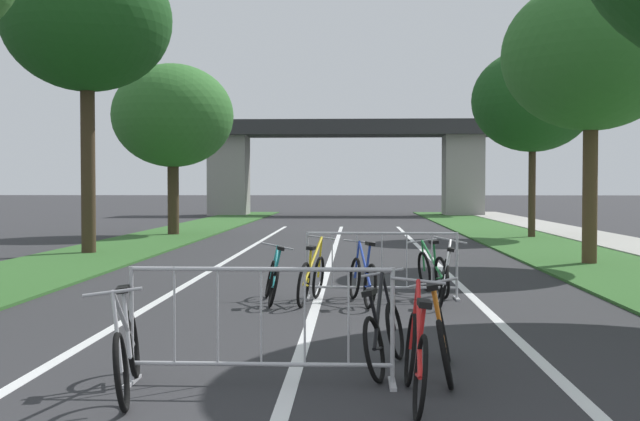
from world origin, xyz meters
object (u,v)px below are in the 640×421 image
(bicycle_green_5, at_px, (433,272))
(bicycle_blue_4, at_px, (362,279))
(tree_right_oak_near, at_px, (533,101))
(crowd_barrier_nearest, at_px, (261,326))
(bicycle_teal_0, at_px, (273,280))
(bicycle_orange_1, at_px, (443,339))
(tree_left_oak_mid, at_px, (173,116))
(bicycle_black_2, at_px, (384,334))
(tree_right_pine_far, at_px, (591,56))
(bicycle_silver_7, at_px, (127,352))
(tree_left_maple_mid, at_px, (87,20))
(bicycle_red_3, at_px, (416,357))
(crowd_barrier_second, at_px, (382,266))
(bicycle_yellow_6, at_px, (311,278))
(bicycle_white_8, at_px, (444,279))

(bicycle_green_5, bearing_deg, bicycle_blue_4, -149.77)
(tree_right_oak_near, relative_size, crowd_barrier_nearest, 2.67)
(bicycle_teal_0, bearing_deg, bicycle_orange_1, -74.46)
(tree_left_oak_mid, distance_m, bicycle_black_2, 21.95)
(tree_right_pine_far, distance_m, bicycle_silver_7, 14.05)
(tree_left_maple_mid, distance_m, bicycle_red_3, 16.61)
(crowd_barrier_nearest, bearing_deg, bicycle_orange_1, 13.71)
(crowd_barrier_second, distance_m, bicycle_silver_7, 6.26)
(tree_right_oak_near, distance_m, bicycle_orange_1, 20.89)
(bicycle_teal_0, xyz_separation_m, bicycle_blue_4, (1.36, -0.03, 0.02))
(crowd_barrier_second, relative_size, bicycle_teal_0, 1.48)
(crowd_barrier_second, bearing_deg, bicycle_green_5, 30.67)
(crowd_barrier_nearest, height_order, bicycle_red_3, crowd_barrier_nearest)
(crowd_barrier_second, bearing_deg, bicycle_orange_1, -85.47)
(tree_right_oak_near, height_order, bicycle_black_2, tree_right_oak_near)
(bicycle_silver_7, bearing_deg, tree_right_oak_near, -122.31)
(tree_left_oak_mid, relative_size, bicycle_green_5, 3.72)
(bicycle_orange_1, bearing_deg, tree_left_maple_mid, 126.38)
(tree_left_oak_mid, xyz_separation_m, tree_right_pine_far, (11.72, -10.17, 0.39))
(tree_right_pine_far, relative_size, bicycle_red_3, 3.69)
(bicycle_teal_0, xyz_separation_m, bicycle_silver_7, (-0.69, -5.32, 0.01))
(bicycle_yellow_6, relative_size, bicycle_silver_7, 0.96)
(bicycle_teal_0, xyz_separation_m, bicycle_orange_1, (2.07, -4.54, 0.00))
(bicycle_teal_0, distance_m, bicycle_yellow_6, 0.59)
(tree_left_oak_mid, bearing_deg, tree_left_maple_mid, -92.93)
(crowd_barrier_nearest, distance_m, bicycle_orange_1, 1.71)
(tree_right_oak_near, distance_m, bicycle_yellow_6, 17.18)
(crowd_barrier_nearest, bearing_deg, bicycle_yellow_6, 87.92)
(bicycle_white_8, bearing_deg, bicycle_silver_7, -115.83)
(bicycle_yellow_6, bearing_deg, bicycle_blue_4, 8.50)
(bicycle_teal_0, height_order, bicycle_orange_1, bicycle_orange_1)
(crowd_barrier_nearest, bearing_deg, tree_right_pine_far, 60.91)
(bicycle_silver_7, bearing_deg, tree_left_oak_mid, -89.23)
(crowd_barrier_nearest, height_order, bicycle_blue_4, crowd_barrier_nearest)
(bicycle_orange_1, xyz_separation_m, bicycle_white_8, (0.53, 4.64, 0.02))
(bicycle_orange_1, height_order, bicycle_silver_7, bicycle_silver_7)
(bicycle_white_8, bearing_deg, crowd_barrier_nearest, -108.04)
(crowd_barrier_nearest, bearing_deg, tree_left_oak_mid, 104.99)
(tree_right_pine_far, xyz_separation_m, tree_right_oak_near, (0.77, 9.26, 0.00))
(bicycle_orange_1, height_order, bicycle_yellow_6, bicycle_yellow_6)
(tree_left_maple_mid, distance_m, bicycle_black_2, 15.60)
(crowd_barrier_second, relative_size, bicycle_yellow_6, 1.46)
(crowd_barrier_second, xyz_separation_m, bicycle_red_3, (0.07, -5.96, -0.14))
(bicycle_orange_1, xyz_separation_m, bicycle_black_2, (-0.54, 0.17, 0.00))
(bicycle_blue_4, bearing_deg, crowd_barrier_nearest, -113.41)
(crowd_barrier_second, distance_m, bicycle_orange_1, 5.03)
(bicycle_green_5, height_order, bicycle_yellow_6, bicycle_yellow_6)
(bicycle_teal_0, bearing_deg, tree_right_oak_near, 55.59)
(tree_right_pine_far, bearing_deg, crowd_barrier_nearest, -119.09)
(bicycle_orange_1, xyz_separation_m, bicycle_silver_7, (-2.76, -0.78, 0.01))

